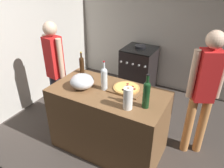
{
  "coord_description": "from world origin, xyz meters",
  "views": [
    {
      "loc": [
        1.07,
        -1.28,
        2.26
      ],
      "look_at": [
        -0.08,
        0.79,
        0.96
      ],
      "focal_mm": 34.69,
      "sensor_mm": 36.0,
      "label": 1
    }
  ],
  "objects_px": {
    "mixing_bowl": "(82,81)",
    "stove": "(139,69)",
    "paper_towel_roll": "(128,98)",
    "wine_bottle_clear": "(104,78)",
    "wine_bottle_amber": "(146,93)",
    "wine_bottle_green": "(82,64)",
    "person_in_red": "(204,89)",
    "person_in_stripes": "(55,69)",
    "pizza": "(126,88)"
  },
  "relations": [
    {
      "from": "wine_bottle_clear",
      "to": "person_in_red",
      "type": "distance_m",
      "value": 1.19
    },
    {
      "from": "mixing_bowl",
      "to": "wine_bottle_green",
      "type": "relative_size",
      "value": 0.95
    },
    {
      "from": "wine_bottle_amber",
      "to": "stove",
      "type": "height_order",
      "value": "wine_bottle_amber"
    },
    {
      "from": "stove",
      "to": "person_in_stripes",
      "type": "bearing_deg",
      "value": -114.24
    },
    {
      "from": "wine_bottle_clear",
      "to": "wine_bottle_green",
      "type": "xyz_separation_m",
      "value": [
        -0.52,
        0.25,
        -0.02
      ]
    },
    {
      "from": "pizza",
      "to": "wine_bottle_clear",
      "type": "height_order",
      "value": "wine_bottle_clear"
    },
    {
      "from": "mixing_bowl",
      "to": "paper_towel_roll",
      "type": "height_order",
      "value": "paper_towel_roll"
    },
    {
      "from": "paper_towel_roll",
      "to": "wine_bottle_clear",
      "type": "height_order",
      "value": "wine_bottle_clear"
    },
    {
      "from": "pizza",
      "to": "wine_bottle_amber",
      "type": "xyz_separation_m",
      "value": [
        0.34,
        -0.23,
        0.14
      ]
    },
    {
      "from": "mixing_bowl",
      "to": "person_in_red",
      "type": "bearing_deg",
      "value": 23.3
    },
    {
      "from": "person_in_stripes",
      "to": "person_in_red",
      "type": "relative_size",
      "value": 0.96
    },
    {
      "from": "pizza",
      "to": "person_in_stripes",
      "type": "xyz_separation_m",
      "value": [
        -1.17,
        0.03,
        -0.02
      ]
    },
    {
      "from": "paper_towel_roll",
      "to": "wine_bottle_amber",
      "type": "xyz_separation_m",
      "value": [
        0.16,
        0.12,
        0.05
      ]
    },
    {
      "from": "paper_towel_roll",
      "to": "wine_bottle_green",
      "type": "xyz_separation_m",
      "value": [
        -0.95,
        0.48,
        0.01
      ]
    },
    {
      "from": "stove",
      "to": "person_in_stripes",
      "type": "relative_size",
      "value": 0.57
    },
    {
      "from": "wine_bottle_green",
      "to": "stove",
      "type": "xyz_separation_m",
      "value": [
        0.29,
        1.45,
        -0.6
      ]
    },
    {
      "from": "pizza",
      "to": "paper_towel_roll",
      "type": "bearing_deg",
      "value": -62.63
    },
    {
      "from": "paper_towel_roll",
      "to": "stove",
      "type": "bearing_deg",
      "value": 108.62
    },
    {
      "from": "paper_towel_roll",
      "to": "wine_bottle_clear",
      "type": "bearing_deg",
      "value": 151.3
    },
    {
      "from": "wine_bottle_green",
      "to": "stove",
      "type": "bearing_deg",
      "value": 78.48
    },
    {
      "from": "pizza",
      "to": "mixing_bowl",
      "type": "xyz_separation_m",
      "value": [
        -0.51,
        -0.22,
        0.06
      ]
    },
    {
      "from": "mixing_bowl",
      "to": "stove",
      "type": "distance_m",
      "value": 1.89
    },
    {
      "from": "wine_bottle_amber",
      "to": "stove",
      "type": "xyz_separation_m",
      "value": [
        -0.81,
        1.82,
        -0.64
      ]
    },
    {
      "from": "wine_bottle_clear",
      "to": "wine_bottle_green",
      "type": "distance_m",
      "value": 0.57
    },
    {
      "from": "wine_bottle_amber",
      "to": "wine_bottle_green",
      "type": "height_order",
      "value": "wine_bottle_amber"
    },
    {
      "from": "wine_bottle_amber",
      "to": "mixing_bowl",
      "type": "bearing_deg",
      "value": 179.13
    },
    {
      "from": "wine_bottle_green",
      "to": "person_in_red",
      "type": "bearing_deg",
      "value": 7.93
    },
    {
      "from": "wine_bottle_clear",
      "to": "person_in_red",
      "type": "relative_size",
      "value": 0.22
    },
    {
      "from": "wine_bottle_clear",
      "to": "mixing_bowl",
      "type": "bearing_deg",
      "value": -157.41
    },
    {
      "from": "stove",
      "to": "person_in_red",
      "type": "bearing_deg",
      "value": -42.96
    },
    {
      "from": "stove",
      "to": "person_in_stripes",
      "type": "height_order",
      "value": "person_in_stripes"
    },
    {
      "from": "wine_bottle_green",
      "to": "paper_towel_roll",
      "type": "bearing_deg",
      "value": -27.14
    },
    {
      "from": "wine_bottle_amber",
      "to": "stove",
      "type": "bearing_deg",
      "value": 114.01
    },
    {
      "from": "stove",
      "to": "person_in_red",
      "type": "relative_size",
      "value": 0.55
    },
    {
      "from": "pizza",
      "to": "mixing_bowl",
      "type": "bearing_deg",
      "value": -156.6
    },
    {
      "from": "mixing_bowl",
      "to": "wine_bottle_green",
      "type": "bearing_deg",
      "value": 126.07
    },
    {
      "from": "wine_bottle_amber",
      "to": "wine_bottle_clear",
      "type": "relative_size",
      "value": 1.05
    },
    {
      "from": "mixing_bowl",
      "to": "wine_bottle_clear",
      "type": "xyz_separation_m",
      "value": [
        0.26,
        0.11,
        0.07
      ]
    },
    {
      "from": "wine_bottle_clear",
      "to": "stove",
      "type": "xyz_separation_m",
      "value": [
        -0.22,
        1.7,
        -0.63
      ]
    },
    {
      "from": "person_in_stripes",
      "to": "wine_bottle_clear",
      "type": "bearing_deg",
      "value": -8.69
    },
    {
      "from": "mixing_bowl",
      "to": "paper_towel_roll",
      "type": "relative_size",
      "value": 1.17
    },
    {
      "from": "wine_bottle_amber",
      "to": "person_in_stripes",
      "type": "height_order",
      "value": "person_in_stripes"
    },
    {
      "from": "mixing_bowl",
      "to": "wine_bottle_clear",
      "type": "distance_m",
      "value": 0.29
    },
    {
      "from": "wine_bottle_green",
      "to": "pizza",
      "type": "bearing_deg",
      "value": -10.18
    },
    {
      "from": "paper_towel_roll",
      "to": "stove",
      "type": "xyz_separation_m",
      "value": [
        -0.65,
        1.93,
        -0.59
      ]
    },
    {
      "from": "paper_towel_roll",
      "to": "wine_bottle_clear",
      "type": "relative_size",
      "value": 0.68
    },
    {
      "from": "wine_bottle_amber",
      "to": "paper_towel_roll",
      "type": "bearing_deg",
      "value": -143.88
    },
    {
      "from": "wine_bottle_clear",
      "to": "person_in_stripes",
      "type": "distance_m",
      "value": 0.94
    },
    {
      "from": "mixing_bowl",
      "to": "stove",
      "type": "bearing_deg",
      "value": 88.89
    },
    {
      "from": "mixing_bowl",
      "to": "wine_bottle_clear",
      "type": "bearing_deg",
      "value": 22.59
    }
  ]
}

